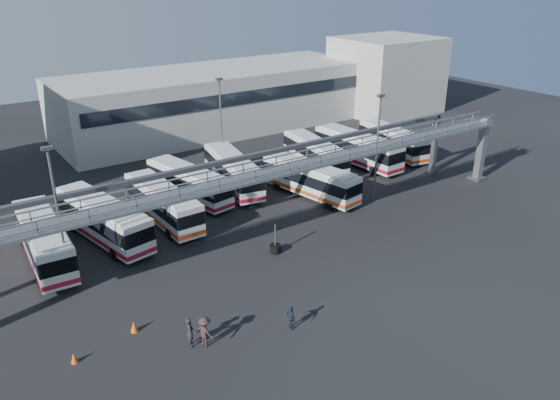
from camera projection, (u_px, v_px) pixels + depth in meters
ground at (321, 267)px, 40.58m from camera, size 140.00×140.00×0.00m
gantry at (276, 175)px, 42.84m from camera, size 51.40×5.15×7.10m
warehouse at (216, 99)px, 73.99m from camera, size 42.00×14.00×8.00m
building_right at (386, 75)px, 82.45m from camera, size 14.00×12.00×11.00m
light_pole_left at (58, 211)px, 36.00m from camera, size 0.70×0.35×10.21m
light_pole_mid at (377, 143)px, 49.88m from camera, size 0.70×0.35×10.21m
light_pole_back at (221, 121)px, 57.03m from camera, size 0.70×0.35×10.21m
bus_1 at (44, 239)px, 40.71m from camera, size 3.13×11.23×3.38m
bus_2 at (102, 219)px, 43.93m from camera, size 4.74×11.70×3.46m
bus_3 at (163, 202)px, 47.19m from camera, size 2.80×10.86×3.28m
bus_4 at (189, 182)px, 51.72m from camera, size 4.33×10.80×3.20m
bus_5 at (233, 170)px, 54.43m from camera, size 4.60×11.43×3.39m
bus_6 at (310, 179)px, 52.44m from camera, size 4.30×10.95×3.25m
bus_7 at (315, 153)px, 59.83m from camera, size 3.99×10.85×3.22m
bus_8 at (358, 148)px, 60.94m from camera, size 3.19×11.69×3.52m
bus_9 at (393, 140)px, 64.11m from camera, size 3.97×10.79×3.20m
pedestrian_a at (190, 332)px, 31.84m from camera, size 0.66×0.81×1.92m
pedestrian_c at (205, 332)px, 31.86m from camera, size 1.11×1.43×1.95m
pedestrian_d at (291, 318)px, 33.42m from camera, size 0.49×0.97×1.60m
cone_left at (74, 358)px, 30.72m from camera, size 0.41×0.41×0.64m
cone_right at (134, 326)px, 33.32m from camera, size 0.50×0.50×0.74m
tire_stack at (275, 248)px, 42.51m from camera, size 0.87×0.87×2.47m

